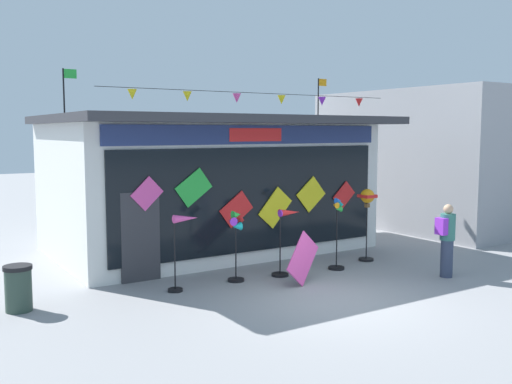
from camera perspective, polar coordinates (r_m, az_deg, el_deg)
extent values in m
plane|color=gray|center=(11.66, 7.63, -10.60)|extent=(80.00, 80.00, 0.00)
cube|color=silver|center=(16.39, -4.71, 0.52)|extent=(8.37, 4.82, 3.52)
cube|color=#333338|center=(15.89, -3.93, 7.07)|extent=(8.77, 5.80, 0.20)
cube|color=navy|center=(14.20, -0.09, 5.68)|extent=(7.70, 0.08, 0.46)
cube|color=red|center=(14.18, -0.02, 5.68)|extent=(1.51, 0.04, 0.32)
cube|color=black|center=(14.31, -0.11, -0.74)|extent=(7.53, 0.06, 2.58)
cube|color=#333338|center=(13.04, -11.35, -4.37)|extent=(0.90, 0.07, 2.00)
cube|color=#EA4CA3|center=(12.91, -10.71, -0.15)|extent=(0.78, 0.03, 0.77)
cube|color=green|center=(13.37, -6.17, 0.44)|extent=(0.96, 0.03, 0.91)
cube|color=red|center=(13.99, -1.95, -1.72)|extent=(0.95, 0.03, 0.90)
cube|color=yellow|center=(14.61, 1.91, -1.55)|extent=(1.03, 0.03, 1.06)
cube|color=yellow|center=(15.25, 5.45, -0.23)|extent=(0.96, 0.03, 0.95)
cube|color=red|center=(15.99, 8.67, -0.32)|extent=(0.78, 0.03, 0.78)
cylinder|color=black|center=(14.06, 0.37, 9.74)|extent=(8.04, 0.01, 0.01)
cone|color=yellow|center=(12.59, -12.13, 9.40)|extent=(0.20, 0.20, 0.22)
cone|color=yellow|center=(13.10, -6.80, 9.36)|extent=(0.20, 0.20, 0.22)
cone|color=#EA4CA3|center=(13.71, -1.91, 9.24)|extent=(0.20, 0.20, 0.22)
cone|color=yellow|center=(14.41, 2.53, 9.08)|extent=(0.20, 0.20, 0.22)
cone|color=purple|center=(15.19, 6.54, 8.89)|extent=(0.20, 0.20, 0.22)
cone|color=red|center=(16.03, 10.13, 8.69)|extent=(0.20, 0.20, 0.22)
cylinder|color=black|center=(14.91, -18.45, 9.38)|extent=(0.04, 0.04, 1.12)
cube|color=green|center=(14.99, -17.90, 11.05)|extent=(0.32, 0.02, 0.22)
cylinder|color=black|center=(18.53, 6.16, 9.16)|extent=(0.04, 0.04, 1.26)
cube|color=orange|center=(18.66, 6.57, 10.70)|extent=(0.32, 0.02, 0.22)
cylinder|color=black|center=(12.32, -7.97, -9.56)|extent=(0.31, 0.31, 0.06)
cylinder|color=black|center=(12.14, -8.02, -6.24)|extent=(0.03, 0.03, 1.52)
cone|color=#EA4CA3|center=(12.12, -6.95, -2.61)|extent=(0.54, 0.26, 0.18)
cylinder|color=#EA4CA3|center=(12.01, -8.08, -2.70)|extent=(0.03, 0.16, 0.16)
cylinder|color=black|center=(13.00, -1.99, -8.67)|extent=(0.37, 0.37, 0.06)
cylinder|color=black|center=(12.85, -2.00, -5.84)|extent=(0.03, 0.03, 1.37)
cylinder|color=black|center=(12.70, -1.92, -2.84)|extent=(0.06, 0.04, 0.06)
cone|color=red|center=(12.76, -1.42, -2.79)|extent=(0.19, 0.20, 0.19)
cone|color=green|center=(12.68, -1.92, -2.26)|extent=(0.20, 0.19, 0.19)
cone|color=purple|center=(12.63, -2.43, -2.89)|extent=(0.19, 0.20, 0.19)
cone|color=#19B7BC|center=(12.72, -1.92, -3.42)|extent=(0.20, 0.19, 0.19)
cylinder|color=black|center=(13.46, 2.39, -8.16)|extent=(0.40, 0.40, 0.06)
cylinder|color=black|center=(13.31, 2.40, -5.24)|extent=(0.03, 0.03, 1.46)
cone|color=red|center=(13.34, 3.32, -2.04)|extent=(0.54, 0.26, 0.18)
cylinder|color=purple|center=(13.19, 2.41, -2.13)|extent=(0.03, 0.16, 0.16)
cylinder|color=black|center=(14.22, 7.93, -7.44)|extent=(0.39, 0.39, 0.06)
cylinder|color=black|center=(14.07, 7.98, -4.44)|extent=(0.03, 0.03, 1.57)
cylinder|color=black|center=(13.92, 8.13, -1.27)|extent=(0.06, 0.04, 0.06)
cone|color=#19B7BC|center=(13.98, 8.44, -1.24)|extent=(0.15, 0.16, 0.15)
cone|color=blue|center=(13.90, 8.14, -0.86)|extent=(0.16, 0.15, 0.15)
cone|color=orange|center=(13.85, 7.82, -1.30)|extent=(0.15, 0.16, 0.15)
cone|color=green|center=(13.93, 8.13, -1.68)|extent=(0.16, 0.15, 0.15)
cylinder|color=black|center=(15.27, 10.81, -6.55)|extent=(0.39, 0.39, 0.06)
cylinder|color=black|center=(15.13, 10.87, -3.90)|extent=(0.03, 0.03, 1.50)
sphere|color=orange|center=(15.00, 10.94, -0.39)|extent=(0.36, 0.36, 0.36)
cube|color=red|center=(15.00, 10.94, -0.39)|extent=(0.37, 0.37, 0.08)
cube|color=brown|center=(15.03, 10.92, -1.31)|extent=(0.10, 0.10, 0.10)
cylinder|color=#333D56|center=(13.98, 18.31, -6.25)|extent=(0.28, 0.28, 0.86)
cylinder|color=#337066|center=(13.84, 18.41, -3.29)|extent=(0.34, 0.34, 0.60)
sphere|color=tan|center=(13.79, 18.46, -1.61)|extent=(0.22, 0.22, 0.22)
cube|color=purple|center=(13.69, 17.84, -3.25)|extent=(0.18, 0.27, 0.38)
cylinder|color=#2D4238|center=(11.70, -22.40, -8.97)|extent=(0.48, 0.48, 0.78)
cylinder|color=black|center=(11.60, -22.49, -6.91)|extent=(0.52, 0.52, 0.08)
cube|color=#EA4CA3|center=(12.70, 4.64, -6.53)|extent=(1.14, 0.40, 1.14)
cube|color=#99999E|center=(22.43, 19.20, 3.18)|extent=(7.42, 7.35, 4.70)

